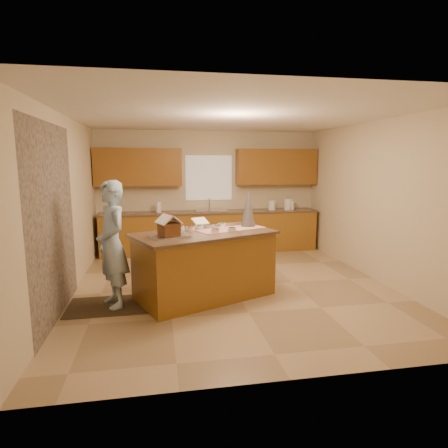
{
  "coord_description": "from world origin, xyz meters",
  "views": [
    {
      "loc": [
        -1.18,
        -5.81,
        2.01
      ],
      "look_at": [
        -0.1,
        0.2,
        1.0
      ],
      "focal_mm": 30.18,
      "sensor_mm": 36.0,
      "label": 1
    }
  ],
  "objects_px": {
    "boy": "(112,244)",
    "gingerbread_house": "(169,227)",
    "island_base": "(205,266)",
    "tinsel_tree": "(248,208)"
  },
  "relations": [
    {
      "from": "boy",
      "to": "gingerbread_house",
      "type": "bearing_deg",
      "value": 55.21
    },
    {
      "from": "island_base",
      "to": "gingerbread_house",
      "type": "xyz_separation_m",
      "value": [
        -0.52,
        -0.28,
        0.66
      ]
    },
    {
      "from": "island_base",
      "to": "gingerbread_house",
      "type": "height_order",
      "value": "gingerbread_house"
    },
    {
      "from": "island_base",
      "to": "boy",
      "type": "relative_size",
      "value": 1.1
    },
    {
      "from": "island_base",
      "to": "tinsel_tree",
      "type": "bearing_deg",
      "value": 3.67
    },
    {
      "from": "island_base",
      "to": "tinsel_tree",
      "type": "xyz_separation_m",
      "value": [
        0.75,
        0.38,
        0.81
      ]
    },
    {
      "from": "tinsel_tree",
      "to": "boy",
      "type": "bearing_deg",
      "value": -165.82
    },
    {
      "from": "boy",
      "to": "gingerbread_house",
      "type": "relative_size",
      "value": 4.48
    },
    {
      "from": "tinsel_tree",
      "to": "gingerbread_house",
      "type": "height_order",
      "value": "tinsel_tree"
    },
    {
      "from": "boy",
      "to": "tinsel_tree",
      "type": "bearing_deg",
      "value": 79.31
    }
  ]
}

